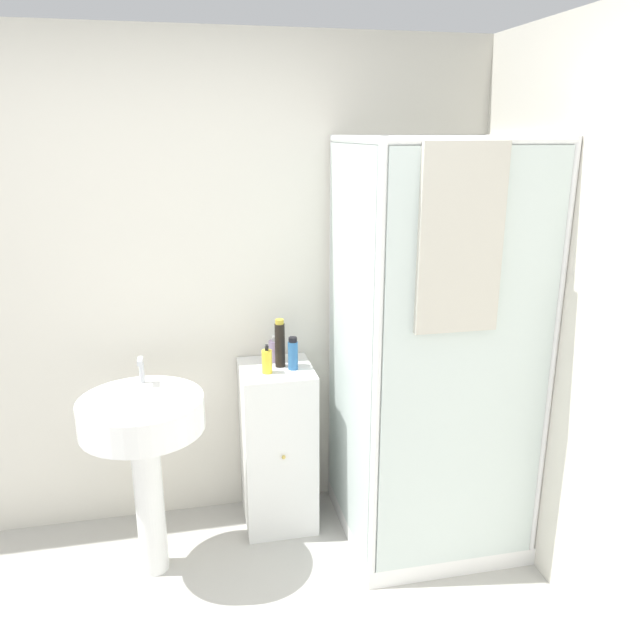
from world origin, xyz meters
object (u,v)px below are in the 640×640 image
at_px(lotion_bottle_white, 274,351).
at_px(sink, 143,434).
at_px(shampoo_bottle_tall_black, 280,344).
at_px(shampoo_bottle_blue, 293,354).
at_px(soap_dispenser, 267,361).

bearing_deg(lotion_bottle_white, sink, -150.67).
distance_m(sink, shampoo_bottle_tall_black, 0.79).
xyz_separation_m(shampoo_bottle_tall_black, shampoo_bottle_blue, (0.06, -0.05, -0.04)).
height_order(soap_dispenser, shampoo_bottle_tall_black, shampoo_bottle_tall_black).
xyz_separation_m(shampoo_bottle_blue, lotion_bottle_white, (-0.08, 0.13, -0.02)).
relative_size(shampoo_bottle_blue, lotion_bottle_white, 1.18).
bearing_deg(soap_dispenser, lotion_bottle_white, 69.19).
bearing_deg(shampoo_bottle_blue, lotion_bottle_white, 119.98).
xyz_separation_m(sink, shampoo_bottle_tall_black, (0.67, 0.29, 0.29)).
relative_size(shampoo_bottle_tall_black, lotion_bottle_white, 1.75).
height_order(sink, shampoo_bottle_blue, shampoo_bottle_blue).
relative_size(sink, soap_dispenser, 6.84).
bearing_deg(soap_dispenser, shampoo_bottle_tall_black, 44.45).
xyz_separation_m(shampoo_bottle_tall_black, lotion_bottle_white, (-0.02, 0.08, -0.06)).
bearing_deg(shampoo_bottle_blue, shampoo_bottle_tall_black, 137.20).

